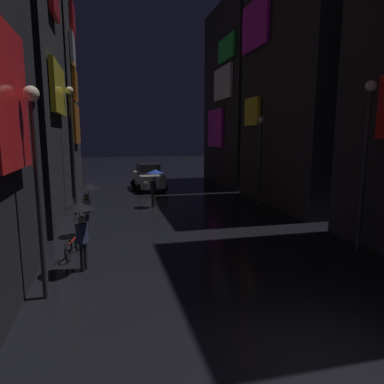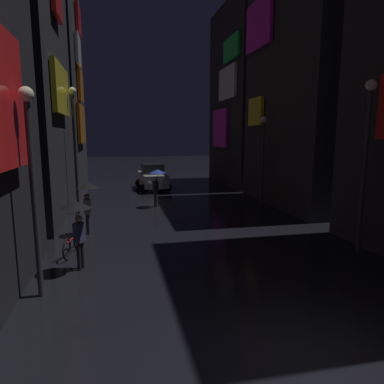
% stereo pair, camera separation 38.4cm
% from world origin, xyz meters
% --- Properties ---
extents(ground_plane, '(120.00, 120.00, 0.00)m').
position_xyz_m(ground_plane, '(0.00, 0.00, 0.00)').
color(ground_plane, black).
extents(building_left_far, '(4.25, 8.11, 15.71)m').
position_xyz_m(building_left_far, '(-7.48, 22.05, 7.85)').
color(building_left_far, '#232328').
rests_on(building_left_far, ground).
extents(building_right_mid, '(4.25, 8.47, 15.00)m').
position_xyz_m(building_right_mid, '(7.49, 13.25, 7.51)').
color(building_right_mid, '#232328').
rests_on(building_right_mid, ground).
extents(building_right_far, '(4.25, 8.45, 14.06)m').
position_xyz_m(building_right_far, '(7.48, 22.22, 7.03)').
color(building_right_far, '#232328').
rests_on(building_right_far, ground).
extents(pedestrian_near_crossing_black, '(0.90, 0.90, 2.12)m').
position_xyz_m(pedestrian_near_crossing_black, '(-4.21, 5.55, 1.67)').
color(pedestrian_near_crossing_black, black).
rests_on(pedestrian_near_crossing_black, ground).
extents(pedestrian_midstreet_centre_blue, '(0.90, 0.90, 2.12)m').
position_xyz_m(pedestrian_midstreet_centre_blue, '(-0.87, 14.20, 1.67)').
color(pedestrian_midstreet_centre_blue, '#38332D').
rests_on(pedestrian_midstreet_centre_blue, ground).
extents(pedestrian_foreground_left_black, '(0.90, 0.90, 2.12)m').
position_xyz_m(pedestrian_foreground_left_black, '(-4.19, 9.43, 1.67)').
color(pedestrian_foreground_left_black, '#2D2D38').
rests_on(pedestrian_foreground_left_black, ground).
extents(bicycle_parked_at_storefront, '(0.40, 1.80, 0.96)m').
position_xyz_m(bicycle_parked_at_storefront, '(-4.60, 7.13, 0.39)').
color(bicycle_parked_at_storefront, black).
rests_on(bicycle_parked_at_storefront, ground).
extents(car_distant, '(2.44, 4.24, 1.92)m').
position_xyz_m(car_distant, '(-0.47, 20.48, 0.93)').
color(car_distant, '#99999E').
rests_on(car_distant, ground).
extents(streetlamp_right_far, '(0.36, 0.36, 5.02)m').
position_xyz_m(streetlamp_right_far, '(5.00, 13.29, 3.18)').
color(streetlamp_right_far, '#2D2D33').
rests_on(streetlamp_right_far, ground).
extents(streetlamp_right_near, '(0.36, 0.36, 5.75)m').
position_xyz_m(streetlamp_right_near, '(5.00, 5.19, 3.58)').
color(streetlamp_right_near, '#2D2D33').
rests_on(streetlamp_right_near, ground).
extents(streetlamp_left_far, '(0.36, 0.36, 6.29)m').
position_xyz_m(streetlamp_left_far, '(-5.00, 13.35, 3.87)').
color(streetlamp_left_far, '#2D2D33').
rests_on(streetlamp_left_far, ground).
extents(streetlamp_left_near, '(0.36, 0.36, 5.10)m').
position_xyz_m(streetlamp_left_near, '(-5.00, 4.06, 3.22)').
color(streetlamp_left_near, '#2D2D33').
rests_on(streetlamp_left_near, ground).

